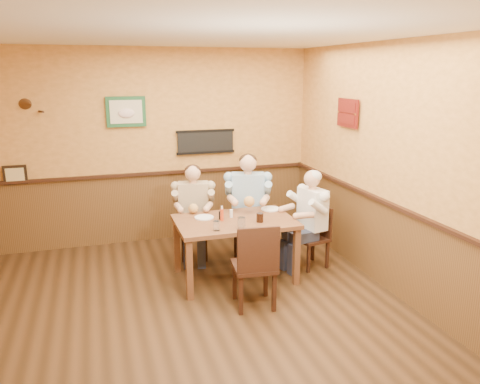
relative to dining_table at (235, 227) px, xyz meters
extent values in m
plane|color=black|center=(-0.88, -0.81, -0.66)|extent=(5.00, 5.00, 0.00)
cube|color=silver|center=(-0.88, -0.81, 2.14)|extent=(5.00, 5.00, 0.02)
cube|color=#DF9F4E|center=(-0.88, 1.69, 0.74)|extent=(5.00, 0.02, 2.80)
cube|color=#DF9F4E|center=(-0.88, -3.31, 0.74)|extent=(5.00, 0.02, 2.80)
cube|color=#DF9F4E|center=(1.62, -0.81, 0.74)|extent=(0.02, 5.00, 2.80)
cube|color=brown|center=(-0.88, 1.67, -0.16)|extent=(5.00, 0.02, 1.00)
cube|color=brown|center=(1.60, -0.81, -0.16)|extent=(0.02, 5.00, 1.00)
cube|color=black|center=(0.05, 1.65, 0.79)|extent=(0.88, 0.03, 0.34)
cube|color=#1C512C|center=(-1.08, 1.65, 1.26)|extent=(0.54, 0.03, 0.42)
cube|color=black|center=(-2.58, 1.65, 0.46)|extent=(0.30, 0.03, 0.26)
cube|color=maroon|center=(1.58, 0.24, 1.29)|extent=(0.03, 0.48, 0.36)
cube|color=brown|center=(0.00, 0.00, 0.07)|extent=(1.40, 0.90, 0.05)
cube|color=brown|center=(-0.64, -0.39, -0.31)|extent=(0.07, 0.07, 0.70)
cube|color=brown|center=(0.64, -0.39, -0.31)|extent=(0.07, 0.07, 0.70)
cube|color=brown|center=(-0.64, 0.39, -0.31)|extent=(0.07, 0.07, 0.70)
cube|color=brown|center=(0.64, 0.39, -0.31)|extent=(0.07, 0.07, 0.70)
cylinder|color=white|center=(-0.31, -0.31, 0.15)|extent=(0.10, 0.10, 0.11)
cylinder|color=white|center=(-0.02, -0.33, 0.16)|extent=(0.11, 0.11, 0.13)
cylinder|color=black|center=(0.26, -0.17, 0.15)|extent=(0.08, 0.08, 0.11)
cylinder|color=red|center=(-0.16, 0.01, 0.17)|extent=(0.05, 0.05, 0.16)
cylinder|color=white|center=(-0.01, 0.10, 0.14)|extent=(0.04, 0.04, 0.10)
cylinder|color=black|center=(-0.16, 0.07, 0.14)|extent=(0.05, 0.05, 0.10)
cylinder|color=silver|center=(-0.33, 0.17, 0.10)|extent=(0.28, 0.28, 0.02)
cylinder|color=white|center=(0.56, 0.27, 0.10)|extent=(0.31, 0.31, 0.02)
camera|label=1|loc=(-1.53, -5.09, 1.81)|focal=35.00mm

